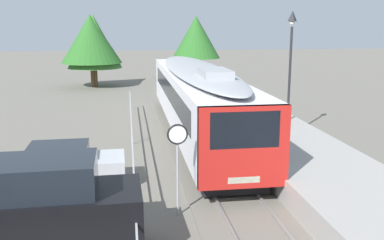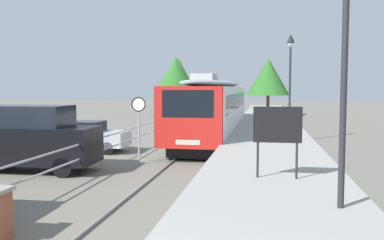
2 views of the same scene
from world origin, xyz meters
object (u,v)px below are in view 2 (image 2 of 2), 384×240
Objects in this scene: commuter_train at (215,105)px; platform_notice_board at (277,127)px; platform_lamp_mid_platform at (290,63)px; parked_hatchback_silver at (86,136)px; speed_limit_sign at (139,113)px; platform_lamp_near_end at (346,8)px; parked_van_black at (30,138)px.

commuter_train is 10.35× the size of platform_notice_board.
commuter_train is 3.48× the size of platform_lamp_mid_platform.
platform_notice_board is 0.45× the size of parked_hatchback_silver.
commuter_train is 15.46m from platform_notice_board.
commuter_train reaches higher than speed_limit_sign.
parked_hatchback_silver is at bearing -131.74° from commuter_train.
platform_lamp_mid_platform reaches higher than speed_limit_sign.
commuter_train is 9.51m from speed_limit_sign.
commuter_train is 4.61× the size of parked_hatchback_silver.
platform_lamp_mid_platform is (4.48, -0.96, 2.48)m from commuter_train.
platform_lamp_near_end is 2.97× the size of platform_notice_board.
parked_van_black is (-10.16, 6.25, -3.33)m from platform_lamp_near_end.
parked_hatchback_silver is at bearing -152.04° from platform_lamp_mid_platform.
platform_notice_board is at bearing -77.42° from commuter_train.
parked_van_black is at bearing -134.52° from platform_lamp_mid_platform.
parked_van_black is (-3.65, -2.00, -0.83)m from speed_limit_sign.
speed_limit_sign is 0.57× the size of parked_van_black.
platform_lamp_mid_platform reaches higher than parked_van_black.
commuter_train is 3.77× the size of parked_van_black.
commuter_train is at bearing 104.33° from platform_lamp_near_end.
commuter_train reaches higher than parked_van_black.
platform_notice_board is at bearing -47.07° from speed_limit_sign.
commuter_train is 8.60m from parked_hatchback_silver.
platform_notice_board is 0.64× the size of speed_limit_sign.
platform_lamp_near_end is at bearing -90.00° from platform_lamp_mid_platform.
platform_lamp_near_end is at bearing -51.73° from speed_limit_sign.
platform_notice_board is 12.65m from parked_hatchback_silver.
speed_limit_sign is (-2.03, -9.29, -0.02)m from commuter_train.
platform_lamp_near_end reaches higher than parked_van_black.
platform_lamp_mid_platform is at bearing 85.49° from platform_notice_board.
parked_hatchback_silver is at bearing 89.75° from parked_van_black.
parked_van_black is (-9.04, 3.80, -0.89)m from platform_notice_board.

